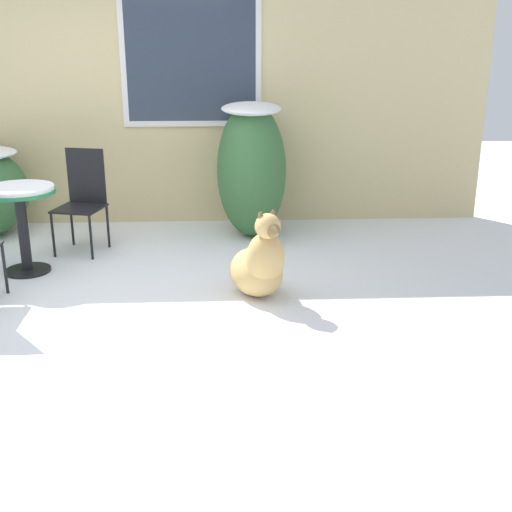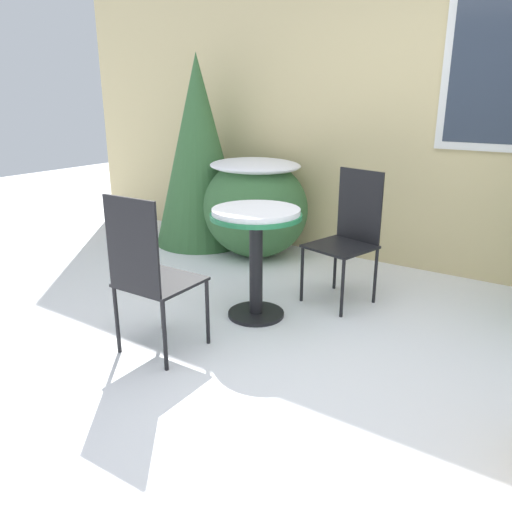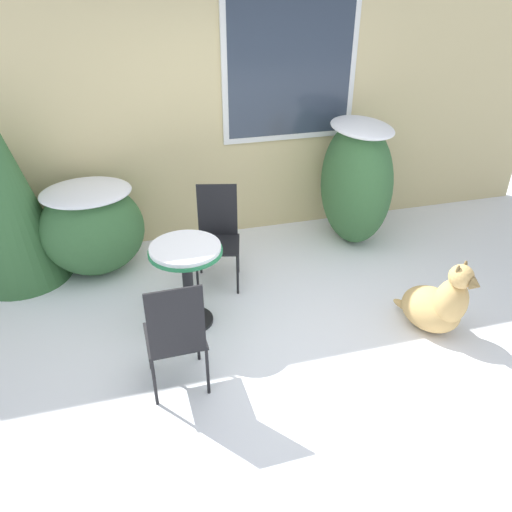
{
  "view_description": "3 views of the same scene",
  "coord_description": "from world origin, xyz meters",
  "px_view_note": "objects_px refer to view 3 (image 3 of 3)",
  "views": [
    {
      "loc": [
        1.14,
        -4.86,
        1.93
      ],
      "look_at": [
        1.37,
        -0.07,
        0.32
      ],
      "focal_mm": 45.0,
      "sensor_mm": 36.0,
      "label": 1
    },
    {
      "loc": [
        1.19,
        -2.11,
        1.48
      ],
      "look_at": [
        -0.61,
        0.55,
        0.44
      ],
      "focal_mm": 35.0,
      "sensor_mm": 36.0,
      "label": 2
    },
    {
      "loc": [
        -1.0,
        -3.01,
        2.75
      ],
      "look_at": [
        0.0,
        0.6,
        0.55
      ],
      "focal_mm": 35.0,
      "sensor_mm": 36.0,
      "label": 3
    }
  ],
  "objects_px": {
    "patio_chair_near_table": "(218,233)",
    "patio_chair_far_side": "(176,334)",
    "patio_table": "(187,265)",
    "dog": "(438,305)"
  },
  "relations": [
    {
      "from": "patio_table",
      "to": "patio_chair_far_side",
      "type": "bearing_deg",
      "value": -104.25
    },
    {
      "from": "patio_chair_near_table",
      "to": "patio_table",
      "type": "bearing_deg",
      "value": -107.64
    },
    {
      "from": "patio_table",
      "to": "dog",
      "type": "height_order",
      "value": "patio_table"
    },
    {
      "from": "patio_chair_near_table",
      "to": "dog",
      "type": "bearing_deg",
      "value": -24.58
    },
    {
      "from": "dog",
      "to": "patio_chair_near_table",
      "type": "bearing_deg",
      "value": 116.73
    },
    {
      "from": "patio_chair_near_table",
      "to": "dog",
      "type": "relative_size",
      "value": 1.32
    },
    {
      "from": "patio_chair_near_table",
      "to": "patio_chair_far_side",
      "type": "xyz_separation_m",
      "value": [
        -0.59,
        -1.41,
        0.0
      ]
    },
    {
      "from": "patio_chair_far_side",
      "to": "dog",
      "type": "distance_m",
      "value": 2.23
    },
    {
      "from": "patio_chair_near_table",
      "to": "patio_chair_far_side",
      "type": "height_order",
      "value": "same"
    },
    {
      "from": "patio_chair_far_side",
      "to": "patio_table",
      "type": "bearing_deg",
      "value": -105.4
    }
  ]
}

